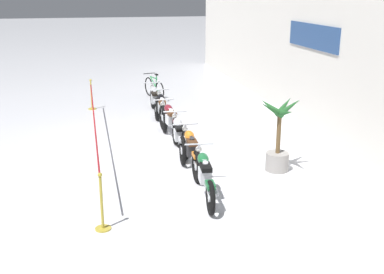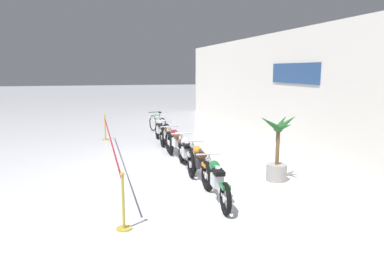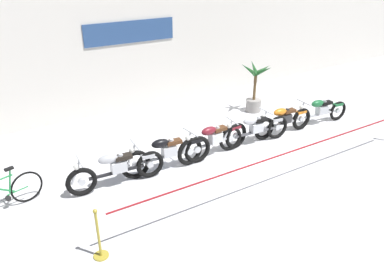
# 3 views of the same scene
# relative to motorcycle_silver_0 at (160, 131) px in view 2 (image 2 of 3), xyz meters

# --- Properties ---
(ground_plane) EXTENTS (120.00, 120.00, 0.00)m
(ground_plane) POSITION_rel_motorcycle_silver_0_xyz_m (3.40, -0.63, -0.46)
(ground_plane) COLOR silver
(back_wall) EXTENTS (28.00, 0.29, 4.20)m
(back_wall) POSITION_rel_motorcycle_silver_0_xyz_m (3.40, 4.49, 1.64)
(back_wall) COLOR silver
(back_wall) RESTS_ON ground
(motorcycle_silver_0) EXTENTS (2.37, 0.62, 0.93)m
(motorcycle_silver_0) POSITION_rel_motorcycle_silver_0_xyz_m (0.00, 0.00, 0.00)
(motorcycle_silver_0) COLOR black
(motorcycle_silver_0) RESTS_ON ground
(motorcycle_black_1) EXTENTS (2.46, 0.62, 0.96)m
(motorcycle_black_1) POSITION_rel_motorcycle_silver_0_xyz_m (1.35, 0.03, 0.01)
(motorcycle_black_1) COLOR black
(motorcycle_black_1) RESTS_ON ground
(motorcycle_maroon_2) EXTENTS (2.35, 0.62, 0.96)m
(motorcycle_maroon_2) POSITION_rel_motorcycle_silver_0_xyz_m (2.76, 0.04, 0.01)
(motorcycle_maroon_2) COLOR black
(motorcycle_maroon_2) RESTS_ON ground
(motorcycle_silver_3) EXTENTS (2.35, 0.62, 0.93)m
(motorcycle_silver_3) POSITION_rel_motorcycle_silver_0_xyz_m (4.16, 0.01, 0.01)
(motorcycle_silver_3) COLOR black
(motorcycle_silver_3) RESTS_ON ground
(motorcycle_orange_4) EXTENTS (2.17, 0.62, 0.93)m
(motorcycle_orange_4) POSITION_rel_motorcycle_silver_0_xyz_m (5.32, 0.07, -0.01)
(motorcycle_orange_4) COLOR black
(motorcycle_orange_4) RESTS_ON ground
(motorcycle_green_5) EXTENTS (2.19, 0.62, 0.91)m
(motorcycle_green_5) POSITION_rel_motorcycle_silver_0_xyz_m (6.86, 0.01, -0.01)
(motorcycle_green_5) COLOR black
(motorcycle_green_5) RESTS_ON ground
(bicycle) EXTENTS (1.69, 0.62, 0.97)m
(bicycle) POSITION_rel_motorcycle_silver_0_xyz_m (-2.39, 0.33, -0.08)
(bicycle) COLOR black
(bicycle) RESTS_ON ground
(potted_palm_left_of_row) EXTENTS (1.08, 1.02, 1.76)m
(potted_palm_left_of_row) POSITION_rel_motorcycle_silver_0_xyz_m (5.80, 1.99, 0.26)
(potted_palm_left_of_row) COLOR gray
(potted_palm_left_of_row) RESTS_ON ground
(stanchion_far_left) EXTENTS (8.87, 0.28, 1.05)m
(stanchion_far_left) POSITION_rel_motorcycle_silver_0_xyz_m (1.99, -2.03, 0.26)
(stanchion_far_left) COLOR gold
(stanchion_far_left) RESTS_ON ground
(stanchion_mid_left) EXTENTS (0.28, 0.28, 1.05)m
(stanchion_mid_left) POSITION_rel_motorcycle_silver_0_xyz_m (7.80, -2.03, -0.11)
(stanchion_mid_left) COLOR gold
(stanchion_mid_left) RESTS_ON ground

